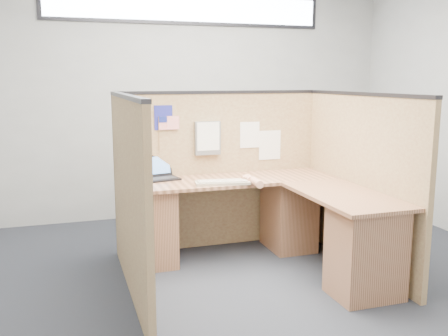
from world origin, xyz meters
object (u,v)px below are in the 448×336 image
object	(u,v)px
keyboard	(222,182)
mouse	(247,180)
l_desk	(265,224)
laptop	(161,173)

from	to	relation	value
keyboard	mouse	world-z (taller)	mouse
l_desk	keyboard	xyz separation A→B (m)	(-0.33, 0.19, 0.35)
laptop	mouse	xyz separation A→B (m)	(0.70, -0.39, -0.03)
l_desk	laptop	xyz separation A→B (m)	(-0.79, 0.60, 0.39)
keyboard	mouse	size ratio (longest dim) A/B	4.95
laptop	mouse	size ratio (longest dim) A/B	3.31
l_desk	laptop	bearing A→B (deg)	142.84
keyboard	mouse	xyz separation A→B (m)	(0.24, 0.02, 0.01)
laptop	keyboard	xyz separation A→B (m)	(0.46, -0.41, -0.04)
l_desk	mouse	distance (m)	0.42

